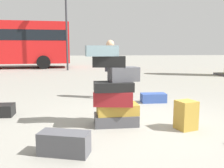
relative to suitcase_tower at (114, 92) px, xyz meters
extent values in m
plane|color=gray|center=(0.42, -0.04, -0.62)|extent=(80.00, 80.00, 0.00)
cube|color=#4C4C51|center=(0.03, 0.02, -0.52)|extent=(0.80, 0.46, 0.20)
cube|color=#B28C33|center=(0.06, 0.03, -0.32)|extent=(0.76, 0.45, 0.20)
cube|color=maroon|center=(-0.02, -0.05, -0.09)|extent=(0.74, 0.49, 0.26)
cube|color=black|center=(-0.02, -0.08, 0.12)|extent=(0.70, 0.40, 0.16)
cube|color=#4C4C51|center=(0.17, 0.02, 0.33)|extent=(0.57, 0.39, 0.26)
cube|color=black|center=(-0.08, 0.06, 0.55)|extent=(0.62, 0.41, 0.20)
cube|color=gray|center=(-0.22, 0.03, 0.74)|extent=(0.59, 0.36, 0.19)
cube|color=#4C4C51|center=(-0.81, -1.16, -0.47)|extent=(0.73, 0.48, 0.31)
cube|color=#334F99|center=(1.24, 1.79, -0.50)|extent=(0.64, 0.32, 0.24)
cube|color=black|center=(-2.30, 0.87, -0.50)|extent=(0.52, 0.40, 0.24)
cube|color=#B28C33|center=(1.22, -0.35, -0.37)|extent=(0.39, 0.38, 0.51)
cylinder|color=black|center=(0.18, 2.54, -0.24)|extent=(0.12, 0.12, 0.77)
cylinder|color=black|center=(0.16, 2.32, -0.24)|extent=(0.12, 0.12, 0.77)
cylinder|color=#26262D|center=(0.17, 2.43, 0.47)|extent=(0.30, 0.30, 0.64)
sphere|color=tan|center=(0.17, 2.43, 0.90)|extent=(0.22, 0.22, 0.22)
cylinder|color=black|center=(-3.56, 14.90, -0.17)|extent=(0.92, 0.34, 0.90)
cylinder|color=black|center=(-3.30, 12.41, -0.17)|extent=(0.92, 0.34, 0.90)
cylinder|color=#333338|center=(-1.64, 11.26, 2.26)|extent=(0.12, 0.12, 5.77)
camera|label=1|loc=(-0.51, -4.33, 0.80)|focal=39.17mm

